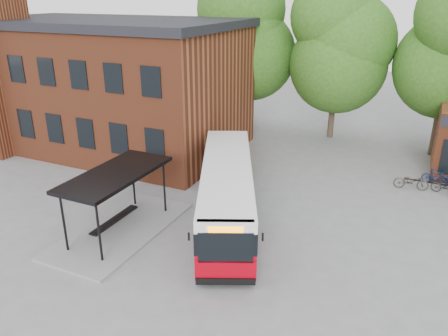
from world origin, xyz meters
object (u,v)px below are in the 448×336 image
at_px(bicycle_1, 436,177).
at_px(bicycle_2, 447,187).
at_px(bus_shelter, 118,202).
at_px(bicycle_0, 411,181).
at_px(city_bus, 227,193).

xyz_separation_m(bicycle_1, bicycle_2, (0.55, -1.17, -0.03)).
xyz_separation_m(bus_shelter, bicycle_0, (11.58, 10.43, -0.98)).
relative_size(city_bus, bicycle_1, 7.14).
relative_size(city_bus, bicycle_2, 6.68).
height_order(city_bus, bicycle_0, city_bus).
bearing_deg(bicycle_1, bicycle_0, 145.62).
bearing_deg(bicycle_2, bicycle_0, 108.10).
distance_m(bicycle_0, bicycle_2, 1.78).
bearing_deg(bicycle_0, bus_shelter, 125.80).
height_order(bus_shelter, city_bus, bus_shelter).
bearing_deg(bicycle_1, bicycle_2, -145.23).
relative_size(bus_shelter, city_bus, 0.65).
bearing_deg(city_bus, bicycle_1, 19.63).
distance_m(bus_shelter, city_bus, 4.95).
bearing_deg(bicycle_2, bicycle_1, 39.92).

